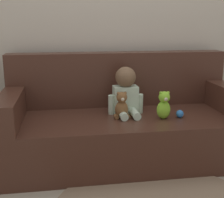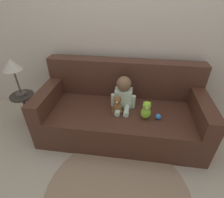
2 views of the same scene
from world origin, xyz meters
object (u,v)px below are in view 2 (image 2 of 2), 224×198
(plush_toy_side, at_px, (146,110))
(person_baby, at_px, (123,94))
(teddy_bear_brown, at_px, (117,105))
(couch, at_px, (121,111))
(side_table, at_px, (16,77))
(toy_ball, at_px, (158,117))

(plush_toy_side, bearing_deg, person_baby, 143.92)
(person_baby, bearing_deg, teddy_bear_brown, -114.86)
(couch, xyz_separation_m, plush_toy_side, (0.28, -0.21, 0.20))
(couch, relative_size, plush_toy_side, 8.72)
(couch, height_order, side_table, side_table)
(person_baby, relative_size, side_table, 0.41)
(couch, relative_size, teddy_bear_brown, 9.05)
(person_baby, xyz_separation_m, teddy_bear_brown, (-0.06, -0.12, -0.07))
(teddy_bear_brown, distance_m, side_table, 1.23)
(person_baby, xyz_separation_m, side_table, (-1.26, -0.06, 0.16))
(couch, distance_m, plush_toy_side, 0.40)
(person_baby, xyz_separation_m, plush_toy_side, (0.26, -0.19, -0.06))
(couch, bearing_deg, toy_ball, -25.54)
(person_baby, distance_m, plush_toy_side, 0.33)
(person_baby, height_order, teddy_bear_brown, person_baby)
(side_table, bearing_deg, teddy_bear_brown, -2.86)
(teddy_bear_brown, relative_size, toy_ball, 3.50)
(teddy_bear_brown, bearing_deg, couch, 73.81)
(toy_ball, relative_size, side_table, 0.06)
(toy_ball, bearing_deg, couch, 154.46)
(teddy_bear_brown, height_order, plush_toy_side, plush_toy_side)
(teddy_bear_brown, distance_m, toy_ball, 0.47)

